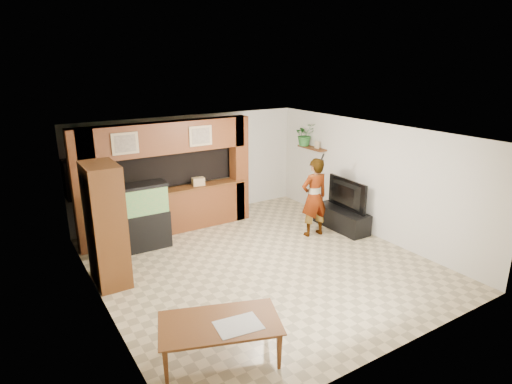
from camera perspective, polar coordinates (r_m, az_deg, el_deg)
floor at (r=8.67m, az=0.53°, el=-9.46°), size 6.50×6.50×0.00m
ceiling at (r=7.85m, az=0.58°, el=7.74°), size 6.50×6.50×0.00m
wall_back at (r=10.93m, az=-8.72°, el=3.33°), size 6.00×0.00×6.00m
wall_left at (r=7.11m, az=-20.33°, el=-5.34°), size 0.00×6.50×6.50m
wall_right at (r=10.04m, az=15.11°, el=1.67°), size 0.00×6.50×6.50m
partition at (r=10.04m, az=-12.26°, el=1.95°), size 4.20×0.99×2.60m
wall_clock at (r=7.86m, az=-22.14°, el=1.23°), size 0.05×0.25×0.25m
wall_shelf at (r=11.22m, az=7.46°, el=5.84°), size 0.25×0.90×0.04m
pantry_cabinet at (r=7.99m, az=-19.41°, el=-4.19°), size 0.56×0.91×2.22m
trash_can at (r=8.10m, az=-18.05°, el=-10.35°), size 0.29×0.29×0.52m
aquarium at (r=9.35m, az=-15.51°, el=-3.39°), size 1.29×0.49×1.43m
tv_stand at (r=10.46m, az=11.31°, el=-3.53°), size 0.53×1.46×0.49m
television at (r=10.27m, az=11.50°, el=-0.37°), size 0.22×1.26×0.72m
photo_frame at (r=11.06m, az=8.12°, el=6.24°), size 0.05×0.14×0.19m
potted_plant at (r=11.35m, az=6.52°, el=7.62°), size 0.57×0.51×0.59m
person at (r=9.76m, az=7.77°, el=-0.71°), size 0.70×0.50×1.82m
microphone at (r=9.43m, az=8.86°, el=4.62°), size 0.04×0.10×0.16m
dining_table at (r=6.09m, az=-4.75°, el=-19.28°), size 1.82×1.39×0.57m
newspaper_a at (r=5.87m, az=-2.36°, el=-17.33°), size 0.64×0.51×0.01m
counter_box at (r=10.20m, az=-7.71°, el=1.39°), size 0.30×0.22×0.19m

